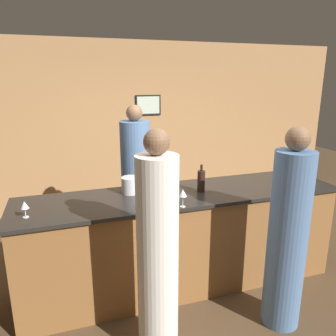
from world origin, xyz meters
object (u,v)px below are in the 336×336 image
Objects in this scene: guest_0 at (158,256)px; ice_bucket at (131,185)px; bartender at (136,188)px; guest_1 at (287,238)px; wine_bottle_0 at (201,181)px.

guest_0 reaches higher than ice_bucket.
guest_1 is (0.96, -1.64, -0.03)m from bartender.
wine_bottle_0 is at bearing 121.81° from bartender.
guest_0 is at bearing 82.68° from bartender.
guest_1 reaches higher than ice_bucket.
guest_1 is 9.52× the size of ice_bucket.
guest_0 is 1.02m from ice_bucket.
guest_0 reaches higher than wine_bottle_0.
bartender is 1.02× the size of guest_0.
bartender is at bearing 72.47° from ice_bucket.
bartender is 1.00m from wine_bottle_0.
bartender reaches higher than wine_bottle_0.
bartender is 1.90m from guest_1.
guest_1 is at bearing -41.47° from ice_bucket.
guest_1 reaches higher than wine_bottle_0.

